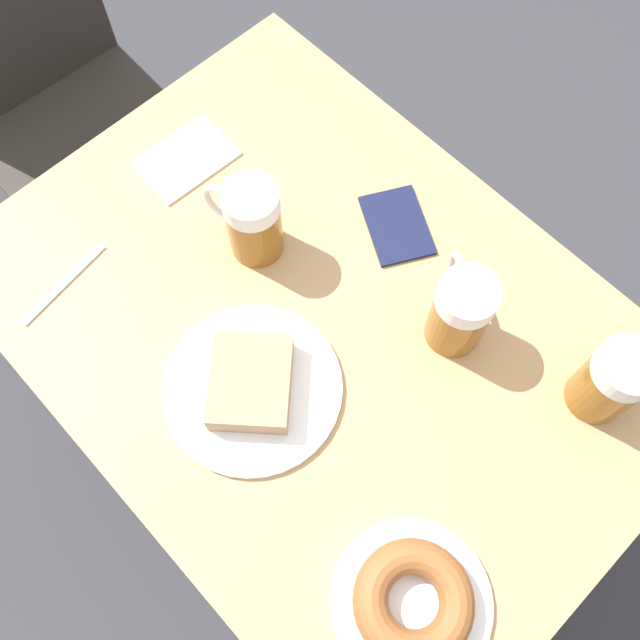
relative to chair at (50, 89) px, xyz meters
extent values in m
plane|color=#333338|center=(-0.02, -0.83, -0.51)|extent=(8.00, 8.00, 0.00)
cube|color=tan|center=(-0.02, -0.83, 0.19)|extent=(0.72, 0.99, 0.03)
cylinder|color=black|center=(0.30, -1.29, -0.17)|extent=(0.04, 0.04, 0.69)
cylinder|color=black|center=(-0.34, -0.38, -0.17)|extent=(0.04, 0.04, 0.69)
cylinder|color=black|center=(0.30, -0.38, -0.17)|extent=(0.04, 0.04, 0.69)
cube|color=#2D2823|center=(0.00, -0.10, -0.08)|extent=(0.42, 0.42, 0.02)
cube|color=#2D2823|center=(0.00, 0.09, 0.13)|extent=(0.40, 0.05, 0.41)
cylinder|color=#2D2823|center=(-0.19, -0.26, -0.30)|extent=(0.03, 0.03, 0.42)
cylinder|color=#2D2823|center=(0.16, -0.28, -0.30)|extent=(0.03, 0.03, 0.42)
cylinder|color=#2D2823|center=(-0.17, 0.09, -0.30)|extent=(0.03, 0.03, 0.42)
cylinder|color=#2D2823|center=(0.18, 0.07, -0.30)|extent=(0.03, 0.03, 0.42)
cylinder|color=white|center=(-0.16, -0.84, 0.21)|extent=(0.25, 0.25, 0.01)
cube|color=tan|center=(-0.16, -0.84, 0.24)|extent=(0.17, 0.17, 0.04)
cylinder|color=white|center=(-0.20, -1.18, 0.21)|extent=(0.20, 0.20, 0.01)
torus|color=brown|center=(-0.20, -1.18, 0.24)|extent=(0.15, 0.15, 0.04)
cylinder|color=#8C5619|center=(0.18, -1.17, 0.26)|extent=(0.08, 0.08, 0.11)
cylinder|color=white|center=(0.18, -1.17, 0.33)|extent=(0.08, 0.08, 0.03)
cylinder|color=#8C5619|center=(0.00, -0.67, 0.26)|extent=(0.08, 0.08, 0.11)
cylinder|color=white|center=(0.00, -0.67, 0.33)|extent=(0.08, 0.08, 0.03)
torus|color=silver|center=(-0.01, -0.63, 0.28)|extent=(0.03, 0.09, 0.09)
cylinder|color=#8C5619|center=(0.11, -0.97, 0.26)|extent=(0.08, 0.08, 0.11)
cylinder|color=white|center=(0.11, -0.97, 0.33)|extent=(0.08, 0.08, 0.03)
torus|color=silver|center=(0.14, -0.94, 0.28)|extent=(0.07, 0.07, 0.09)
cube|color=white|center=(0.02, -0.47, 0.21)|extent=(0.15, 0.11, 0.00)
cube|color=silver|center=(-0.25, -0.52, 0.21)|extent=(0.16, 0.04, 0.00)
cube|color=#141938|center=(0.18, -0.79, 0.21)|extent=(0.14, 0.15, 0.01)
camera|label=1|loc=(-0.30, -1.12, 1.16)|focal=40.00mm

